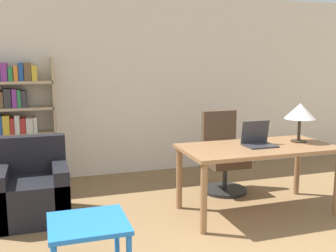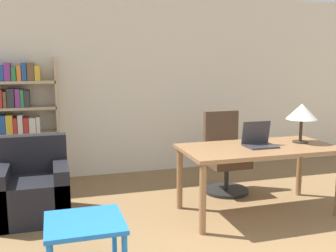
{
  "view_description": "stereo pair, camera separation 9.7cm",
  "coord_description": "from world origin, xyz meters",
  "px_view_note": "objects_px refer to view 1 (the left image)",
  "views": [
    {
      "loc": [
        -1.37,
        -1.31,
        1.73
      ],
      "look_at": [
        -0.07,
        2.69,
        1.02
      ],
      "focal_mm": 42.0,
      "sensor_mm": 36.0,
      "label": 1
    },
    {
      "loc": [
        -1.28,
        -1.34,
        1.73
      ],
      "look_at": [
        -0.07,
        2.69,
        1.02
      ],
      "focal_mm": 42.0,
      "sensor_mm": 36.0,
      "label": 2
    }
  ],
  "objects_px": {
    "side_table_blue": "(88,230)",
    "bookshelf": "(16,127)",
    "table_lamp": "(300,112)",
    "office_chair": "(223,157)",
    "armchair": "(32,192)",
    "laptop": "(258,141)",
    "desk": "(258,154)"
  },
  "relations": [
    {
      "from": "side_table_blue",
      "to": "bookshelf",
      "type": "bearing_deg",
      "value": 103.07
    },
    {
      "from": "table_lamp",
      "to": "office_chair",
      "type": "relative_size",
      "value": 0.43
    },
    {
      "from": "side_table_blue",
      "to": "armchair",
      "type": "xyz_separation_m",
      "value": [
        -0.44,
        1.47,
        -0.13
      ]
    },
    {
      "from": "table_lamp",
      "to": "armchair",
      "type": "height_order",
      "value": "table_lamp"
    },
    {
      "from": "laptop",
      "to": "bookshelf",
      "type": "xyz_separation_m",
      "value": [
        -2.65,
        1.83,
        -0.01
      ]
    },
    {
      "from": "desk",
      "to": "side_table_blue",
      "type": "bearing_deg",
      "value": -156.4
    },
    {
      "from": "armchair",
      "to": "laptop",
      "type": "bearing_deg",
      "value": -13.19
    },
    {
      "from": "laptop",
      "to": "office_chair",
      "type": "height_order",
      "value": "office_chair"
    },
    {
      "from": "table_lamp",
      "to": "side_table_blue",
      "type": "distance_m",
      "value": 2.84
    },
    {
      "from": "desk",
      "to": "office_chair",
      "type": "xyz_separation_m",
      "value": [
        -0.04,
        0.81,
        -0.23
      ]
    },
    {
      "from": "office_chair",
      "to": "bookshelf",
      "type": "relative_size",
      "value": 0.6
    },
    {
      "from": "desk",
      "to": "laptop",
      "type": "relative_size",
      "value": 5.1
    },
    {
      "from": "laptop",
      "to": "office_chair",
      "type": "distance_m",
      "value": 0.88
    },
    {
      "from": "office_chair",
      "to": "armchair",
      "type": "distance_m",
      "value": 2.43
    },
    {
      "from": "desk",
      "to": "bookshelf",
      "type": "bearing_deg",
      "value": 144.91
    },
    {
      "from": "office_chair",
      "to": "armchair",
      "type": "height_order",
      "value": "office_chair"
    },
    {
      "from": "table_lamp",
      "to": "bookshelf",
      "type": "distance_m",
      "value": 3.7
    },
    {
      "from": "table_lamp",
      "to": "side_table_blue",
      "type": "xyz_separation_m",
      "value": [
        -2.59,
        -0.94,
        -0.7
      ]
    },
    {
      "from": "office_chair",
      "to": "armchair",
      "type": "bearing_deg",
      "value": -174.91
    },
    {
      "from": "laptop",
      "to": "table_lamp",
      "type": "bearing_deg",
      "value": 4.01
    },
    {
      "from": "desk",
      "to": "armchair",
      "type": "xyz_separation_m",
      "value": [
        -2.45,
        0.6,
        -0.38
      ]
    },
    {
      "from": "table_lamp",
      "to": "armchair",
      "type": "relative_size",
      "value": 0.52
    },
    {
      "from": "laptop",
      "to": "side_table_blue",
      "type": "xyz_separation_m",
      "value": [
        -2.01,
        -0.9,
        -0.41
      ]
    },
    {
      "from": "desk",
      "to": "bookshelf",
      "type": "xyz_separation_m",
      "value": [
        -2.64,
        1.85,
        0.15
      ]
    },
    {
      "from": "laptop",
      "to": "table_lamp",
      "type": "distance_m",
      "value": 0.65
    },
    {
      "from": "table_lamp",
      "to": "office_chair",
      "type": "height_order",
      "value": "table_lamp"
    },
    {
      "from": "bookshelf",
      "to": "side_table_blue",
      "type": "bearing_deg",
      "value": -76.93
    },
    {
      "from": "desk",
      "to": "laptop",
      "type": "xyz_separation_m",
      "value": [
        0.01,
        0.02,
        0.15
      ]
    },
    {
      "from": "laptop",
      "to": "side_table_blue",
      "type": "height_order",
      "value": "laptop"
    },
    {
      "from": "desk",
      "to": "office_chair",
      "type": "height_order",
      "value": "office_chair"
    },
    {
      "from": "laptop",
      "to": "bookshelf",
      "type": "distance_m",
      "value": 3.22
    },
    {
      "from": "laptop",
      "to": "office_chair",
      "type": "bearing_deg",
      "value": 93.31
    }
  ]
}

